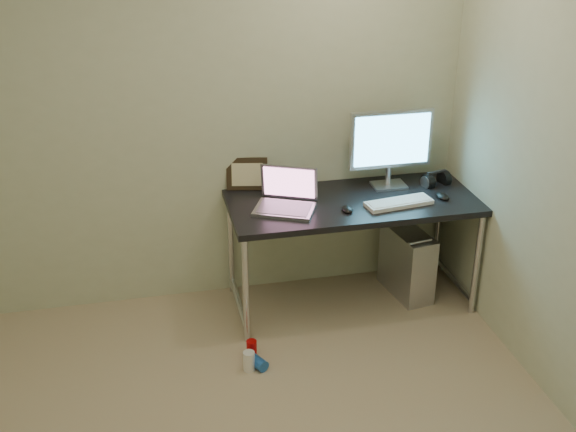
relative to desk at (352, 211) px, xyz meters
The scene contains 16 objects.
wall_back 1.17m from the desk, 160.22° to the left, with size 3.50×0.02×2.50m, color beige.
desk is the anchor object (origin of this frame).
tower_computer 0.60m from the desk, ahead, with size 0.26×0.47×0.50m.
cable_a 0.54m from the desk, 39.17° to the left, with size 0.01×0.01×0.70m, color black.
cable_b 0.60m from the desk, 31.32° to the left, with size 0.01×0.01×0.72m, color black.
can_red 1.08m from the desk, 147.59° to the right, with size 0.06×0.06×0.11m, color #C10709.
can_white 1.16m from the desk, 142.78° to the right, with size 0.07×0.07×0.12m, color white.
can_blue 1.13m from the desk, 141.63° to the right, with size 0.07×0.07×0.13m, color blue.
laptop 0.46m from the desk, behind, with size 0.45×0.41×0.25m.
monitor 0.51m from the desk, 29.58° to the left, with size 0.55×0.16×0.52m.
keyboard 0.30m from the desk, 27.42° to the right, with size 0.43×0.14×0.03m, color white.
mouse_right 0.58m from the desk, ahead, with size 0.07×0.12×0.04m, color black.
mouse_left 0.20m from the desk, 118.96° to the right, with size 0.07×0.11×0.04m, color black.
headphones 0.63m from the desk, 11.18° to the left, with size 0.20×0.12×0.12m.
picture_frame 0.73m from the desk, 152.85° to the left, with size 0.27×0.03×0.21m, color black.
webcam 0.55m from the desk, 145.95° to the left, with size 0.04×0.03×0.11m.
Camera 1 is at (-0.35, -2.58, 2.61)m, focal length 45.00 mm.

